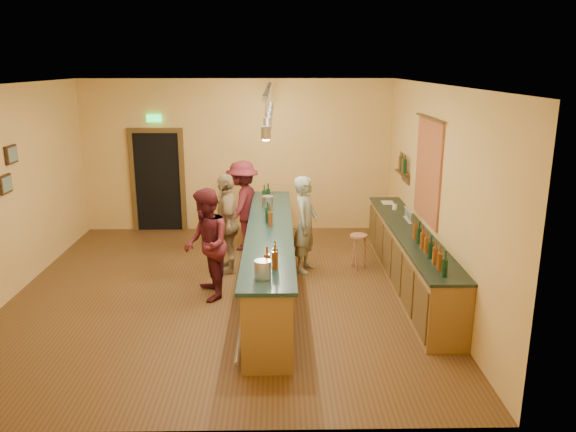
{
  "coord_description": "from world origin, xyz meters",
  "views": [
    {
      "loc": [
        0.86,
        -8.29,
        3.5
      ],
      "look_at": [
        1.01,
        0.2,
        1.18
      ],
      "focal_mm": 35.0,
      "sensor_mm": 36.0,
      "label": 1
    }
  ],
  "objects_px": {
    "bar_stool": "(358,243)",
    "customer_c": "(243,205)",
    "back_counter": "(410,258)",
    "customer_a": "(206,245)",
    "bartender": "(305,224)",
    "customer_b": "(227,223)",
    "tasting_bar": "(270,255)"
  },
  "relations": [
    {
      "from": "tasting_bar",
      "to": "customer_a",
      "type": "distance_m",
      "value": 1.01
    },
    {
      "from": "back_counter",
      "to": "customer_a",
      "type": "distance_m",
      "value": 3.24
    },
    {
      "from": "tasting_bar",
      "to": "bar_stool",
      "type": "height_order",
      "value": "tasting_bar"
    },
    {
      "from": "bartender",
      "to": "customer_a",
      "type": "bearing_deg",
      "value": 145.57
    },
    {
      "from": "tasting_bar",
      "to": "bar_stool",
      "type": "distance_m",
      "value": 1.84
    },
    {
      "from": "customer_a",
      "to": "customer_c",
      "type": "height_order",
      "value": "customer_c"
    },
    {
      "from": "back_counter",
      "to": "customer_c",
      "type": "relative_size",
      "value": 2.63
    },
    {
      "from": "back_counter",
      "to": "customer_a",
      "type": "height_order",
      "value": "customer_a"
    },
    {
      "from": "bar_stool",
      "to": "customer_c",
      "type": "bearing_deg",
      "value": 151.19
    },
    {
      "from": "customer_b",
      "to": "tasting_bar",
      "type": "bearing_deg",
      "value": 31.08
    },
    {
      "from": "bar_stool",
      "to": "tasting_bar",
      "type": "bearing_deg",
      "value": -146.69
    },
    {
      "from": "bartender",
      "to": "back_counter",
      "type": "bearing_deg",
      "value": -95.81
    },
    {
      "from": "customer_a",
      "to": "customer_c",
      "type": "xyz_separation_m",
      "value": [
        0.4,
        2.37,
        0.01
      ]
    },
    {
      "from": "bar_stool",
      "to": "bartender",
      "type": "bearing_deg",
      "value": -175.57
    },
    {
      "from": "back_counter",
      "to": "customer_c",
      "type": "distance_m",
      "value": 3.44
    },
    {
      "from": "tasting_bar",
      "to": "bar_stool",
      "type": "relative_size",
      "value": 8.26
    },
    {
      "from": "tasting_bar",
      "to": "customer_b",
      "type": "relative_size",
      "value": 2.96
    },
    {
      "from": "customer_b",
      "to": "customer_c",
      "type": "xyz_separation_m",
      "value": [
        0.19,
        1.23,
        0.0
      ]
    },
    {
      "from": "back_counter",
      "to": "tasting_bar",
      "type": "bearing_deg",
      "value": -175.38
    },
    {
      "from": "customer_c",
      "to": "bartender",
      "type": "bearing_deg",
      "value": 61.22
    },
    {
      "from": "customer_a",
      "to": "bar_stool",
      "type": "distance_m",
      "value": 2.8
    },
    {
      "from": "tasting_bar",
      "to": "customer_b",
      "type": "height_order",
      "value": "customer_b"
    },
    {
      "from": "customer_b",
      "to": "customer_a",
      "type": "bearing_deg",
      "value": -18.09
    },
    {
      "from": "back_counter",
      "to": "customer_a",
      "type": "bearing_deg",
      "value": -172.76
    },
    {
      "from": "bartender",
      "to": "customer_b",
      "type": "relative_size",
      "value": 0.97
    },
    {
      "from": "bartender",
      "to": "bar_stool",
      "type": "bearing_deg",
      "value": -66.76
    },
    {
      "from": "back_counter",
      "to": "bartender",
      "type": "distance_m",
      "value": 1.84
    },
    {
      "from": "customer_a",
      "to": "customer_c",
      "type": "bearing_deg",
      "value": 156.59
    },
    {
      "from": "customer_c",
      "to": "bar_stool",
      "type": "xyz_separation_m",
      "value": [
        2.08,
        -1.14,
        -0.39
      ]
    },
    {
      "from": "tasting_bar",
      "to": "bartender",
      "type": "height_order",
      "value": "bartender"
    },
    {
      "from": "customer_c",
      "to": "bar_stool",
      "type": "height_order",
      "value": "customer_c"
    },
    {
      "from": "back_counter",
      "to": "customer_a",
      "type": "relative_size",
      "value": 2.66
    }
  ]
}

